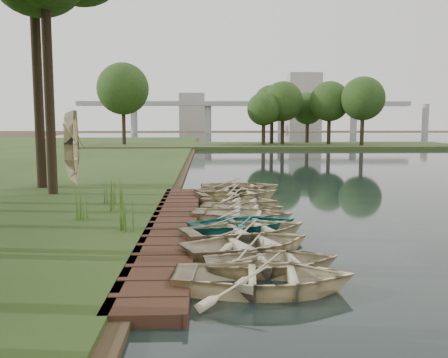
{
  "coord_description": "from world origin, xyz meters",
  "views": [
    {
      "loc": [
        -0.46,
        -16.43,
        3.71
      ],
      "look_at": [
        0.18,
        1.54,
        1.56
      ],
      "focal_mm": 40.0,
      "sensor_mm": 36.0,
      "label": 1
    }
  ],
  "objects_px": {
    "boardwalk": "(173,227)",
    "rowboat_1": "(273,258)",
    "rowboat_2": "(250,241)",
    "stored_rowboat": "(75,178)",
    "rowboat_0": "(264,273)"
  },
  "relations": [
    {
      "from": "boardwalk",
      "to": "rowboat_1",
      "type": "bearing_deg",
      "value": -60.51
    },
    {
      "from": "rowboat_2",
      "to": "stored_rowboat",
      "type": "distance_m",
      "value": 15.2
    },
    {
      "from": "rowboat_1",
      "to": "stored_rowboat",
      "type": "distance_m",
      "value": 16.74
    },
    {
      "from": "rowboat_1",
      "to": "rowboat_2",
      "type": "relative_size",
      "value": 0.89
    },
    {
      "from": "rowboat_0",
      "to": "rowboat_1",
      "type": "height_order",
      "value": "rowboat_0"
    },
    {
      "from": "rowboat_0",
      "to": "rowboat_2",
      "type": "xyz_separation_m",
      "value": [
        -0.04,
        2.88,
        -0.02
      ]
    },
    {
      "from": "rowboat_0",
      "to": "rowboat_1",
      "type": "relative_size",
      "value": 1.17
    },
    {
      "from": "boardwalk",
      "to": "stored_rowboat",
      "type": "distance_m",
      "value": 11.22
    },
    {
      "from": "boardwalk",
      "to": "stored_rowboat",
      "type": "xyz_separation_m",
      "value": [
        -5.71,
        9.65,
        0.55
      ]
    },
    {
      "from": "rowboat_0",
      "to": "rowboat_2",
      "type": "height_order",
      "value": "rowboat_0"
    },
    {
      "from": "rowboat_1",
      "to": "rowboat_2",
      "type": "height_order",
      "value": "rowboat_2"
    },
    {
      "from": "rowboat_1",
      "to": "stored_rowboat",
      "type": "relative_size",
      "value": 0.86
    },
    {
      "from": "rowboat_0",
      "to": "rowboat_1",
      "type": "bearing_deg",
      "value": -11.11
    },
    {
      "from": "boardwalk",
      "to": "rowboat_2",
      "type": "height_order",
      "value": "rowboat_2"
    },
    {
      "from": "rowboat_0",
      "to": "rowboat_1",
      "type": "xyz_separation_m",
      "value": [
        0.37,
        1.33,
        -0.06
      ]
    }
  ]
}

